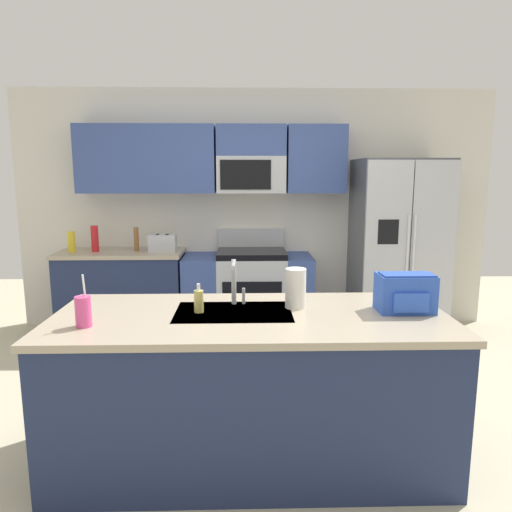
% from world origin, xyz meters
% --- Properties ---
extents(ground_plane, '(9.00, 9.00, 0.00)m').
position_xyz_m(ground_plane, '(0.00, 0.00, 0.00)').
color(ground_plane, beige).
rests_on(ground_plane, ground).
extents(kitchen_wall_unit, '(5.20, 0.43, 2.60)m').
position_xyz_m(kitchen_wall_unit, '(-0.14, 2.08, 1.47)').
color(kitchen_wall_unit, silver).
rests_on(kitchen_wall_unit, ground).
extents(back_counter, '(1.30, 0.63, 0.90)m').
position_xyz_m(back_counter, '(-1.42, 1.80, 0.45)').
color(back_counter, '#1E2A4D').
rests_on(back_counter, ground).
extents(range_oven, '(1.36, 0.61, 1.10)m').
position_xyz_m(range_oven, '(-0.08, 1.80, 0.44)').
color(range_oven, '#B7BABF').
rests_on(range_oven, ground).
extents(refrigerator, '(0.90, 0.76, 1.85)m').
position_xyz_m(refrigerator, '(1.50, 1.73, 0.93)').
color(refrigerator, '#4C4F54').
rests_on(refrigerator, ground).
extents(island_counter, '(2.27, 0.96, 0.90)m').
position_xyz_m(island_counter, '(-0.09, -0.49, 0.45)').
color(island_counter, '#1E2A4D').
rests_on(island_counter, ground).
extents(toaster, '(0.28, 0.16, 0.18)m').
position_xyz_m(toaster, '(-0.97, 1.75, 0.99)').
color(toaster, '#B7BABF').
rests_on(toaster, back_counter).
extents(pepper_mill, '(0.05, 0.05, 0.25)m').
position_xyz_m(pepper_mill, '(-1.25, 1.80, 1.02)').
color(pepper_mill, brown).
rests_on(pepper_mill, back_counter).
extents(bottle_yellow, '(0.07, 0.07, 0.21)m').
position_xyz_m(bottle_yellow, '(-1.91, 1.75, 1.01)').
color(bottle_yellow, yellow).
rests_on(bottle_yellow, back_counter).
extents(bottle_red, '(0.07, 0.07, 0.27)m').
position_xyz_m(bottle_red, '(-1.67, 1.77, 1.04)').
color(bottle_red, red).
rests_on(bottle_red, back_counter).
extents(sink_faucet, '(0.08, 0.21, 0.28)m').
position_xyz_m(sink_faucet, '(-0.18, -0.29, 1.07)').
color(sink_faucet, '#B7BABF').
rests_on(sink_faucet, island_counter).
extents(drink_cup_pink, '(0.08, 0.08, 0.28)m').
position_xyz_m(drink_cup_pink, '(-0.97, -0.69, 0.98)').
color(drink_cup_pink, '#EA4C93').
rests_on(drink_cup_pink, island_counter).
extents(soap_dispenser, '(0.06, 0.06, 0.17)m').
position_xyz_m(soap_dispenser, '(-0.39, -0.44, 0.97)').
color(soap_dispenser, '#D8CC66').
rests_on(soap_dispenser, island_counter).
extents(paper_towel_roll, '(0.12, 0.12, 0.24)m').
position_xyz_m(paper_towel_roll, '(0.19, -0.36, 1.02)').
color(paper_towel_roll, white).
rests_on(paper_towel_roll, island_counter).
extents(backpack, '(0.32, 0.22, 0.23)m').
position_xyz_m(backpack, '(0.82, -0.45, 1.02)').
color(backpack, blue).
rests_on(backpack, island_counter).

